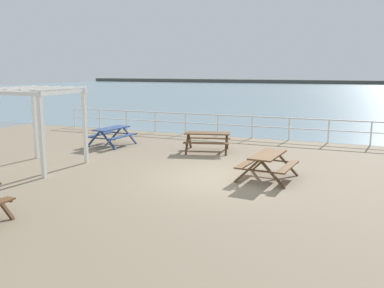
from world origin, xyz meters
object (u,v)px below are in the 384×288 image
Objects in this scene: picnic_table_far_left at (207,137)px; lattice_pergola at (37,109)px; picnic_table_mid_centre at (268,160)px; picnic_table_near_left at (112,132)px.

lattice_pergola reaches higher than picnic_table_far_left.
picnic_table_mid_centre is 0.71× the size of lattice_pergola.
lattice_pergola reaches higher than picnic_table_near_left.
picnic_table_near_left and picnic_table_mid_centre have the same top height.
picnic_table_far_left is 6.56m from lattice_pergola.
picnic_table_mid_centre and picnic_table_far_left have the same top height.
lattice_pergola is at bearing 105.37° from picnic_table_mid_centre.
lattice_pergola is (-7.51, -1.41, 1.41)m from picnic_table_mid_centre.
picnic_table_mid_centre is at bearing -108.09° from picnic_table_near_left.
picnic_table_far_left is (-3.15, 3.29, 0.00)m from picnic_table_mid_centre.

